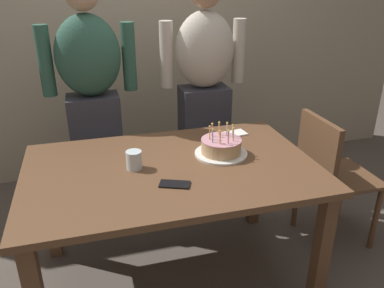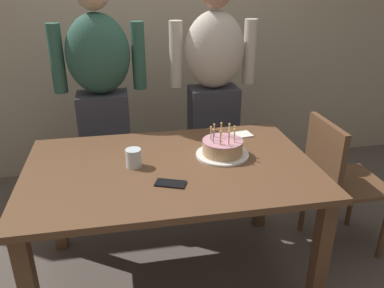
% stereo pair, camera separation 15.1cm
% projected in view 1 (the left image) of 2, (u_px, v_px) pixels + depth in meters
% --- Properties ---
extents(ground_plane, '(10.00, 10.00, 0.00)m').
position_uv_depth(ground_plane, '(174.00, 277.00, 2.31)').
color(ground_plane, '#564C44').
extents(back_wall, '(5.20, 0.10, 2.60)m').
position_uv_depth(back_wall, '(128.00, 21.00, 3.15)').
color(back_wall, tan).
rests_on(back_wall, ground_plane).
extents(dining_table, '(1.50, 0.96, 0.74)m').
position_uv_depth(dining_table, '(172.00, 182.00, 2.05)').
color(dining_table, brown).
rests_on(dining_table, ground_plane).
extents(birthday_cake, '(0.29, 0.29, 0.17)m').
position_uv_depth(birthday_cake, '(221.00, 147.00, 2.12)').
color(birthday_cake, white).
rests_on(birthday_cake, dining_table).
extents(water_glass_near, '(0.08, 0.08, 0.10)m').
position_uv_depth(water_glass_near, '(134.00, 160.00, 1.97)').
color(water_glass_near, silver).
rests_on(water_glass_near, dining_table).
extents(cell_phone, '(0.16, 0.12, 0.01)m').
position_uv_depth(cell_phone, '(175.00, 184.00, 1.83)').
color(cell_phone, black).
rests_on(cell_phone, dining_table).
extents(napkin_stack, '(0.14, 0.12, 0.01)m').
position_uv_depth(napkin_stack, '(236.00, 133.00, 2.41)').
color(napkin_stack, white).
rests_on(napkin_stack, dining_table).
extents(person_man_bearded, '(0.61, 0.27, 1.66)m').
position_uv_depth(person_man_bearded, '(93.00, 102.00, 2.57)').
color(person_man_bearded, '#33333D').
rests_on(person_man_bearded, ground_plane).
extents(person_woman_cardigan, '(0.61, 0.27, 1.66)m').
position_uv_depth(person_woman_cardigan, '(204.00, 93.00, 2.76)').
color(person_woman_cardigan, '#33333D').
rests_on(person_woman_cardigan, ground_plane).
extents(dining_chair, '(0.42, 0.42, 0.87)m').
position_uv_depth(dining_chair, '(328.00, 171.00, 2.45)').
color(dining_chair, brown).
rests_on(dining_chair, ground_plane).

